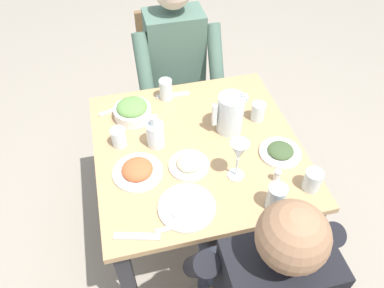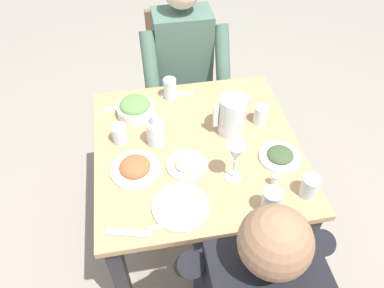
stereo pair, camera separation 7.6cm
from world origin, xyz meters
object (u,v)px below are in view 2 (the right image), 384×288
(salt_shaker, at_px, (275,180))
(plate_yoghurt, at_px, (181,206))
(chair_near, at_px, (181,73))
(wine_glass, at_px, (236,155))
(dining_table, at_px, (197,163))
(plate_dolmas, at_px, (280,156))
(plate_rice_curry, at_px, (135,168))
(water_glass_near_right, at_px, (271,202))
(water_glass_by_pitcher, at_px, (170,89))
(diner_near, at_px, (186,72))
(plate_beans, at_px, (187,164))
(water_pitcher, at_px, (232,115))
(water_glass_near_left, at_px, (120,134))
(water_glass_center, at_px, (261,114))
(diner_far, at_px, (246,281))
(water_glass_far_right, at_px, (310,186))
(oil_carafe, at_px, (156,134))
(salad_bowl, at_px, (135,108))

(salt_shaker, bearing_deg, plate_yoghurt, 7.09)
(chair_near, bearing_deg, wine_glass, 93.49)
(chair_near, xyz_separation_m, wine_glass, (-0.06, 1.03, 0.34))
(dining_table, distance_m, plate_dolmas, 0.39)
(plate_rice_curry, relative_size, wine_glass, 1.07)
(water_glass_near_right, xyz_separation_m, water_glass_by_pitcher, (0.28, -0.74, -0.00))
(diner_near, distance_m, plate_beans, 0.74)
(water_pitcher, distance_m, wine_glass, 0.28)
(water_glass_near_left, bearing_deg, water_glass_by_pitcher, -134.49)
(water_pitcher, xyz_separation_m, water_glass_center, (-0.15, -0.04, -0.05))
(diner_far, height_order, plate_dolmas, diner_far)
(chair_near, bearing_deg, water_glass_far_right, 106.21)
(water_glass_center, bearing_deg, plate_beans, 28.94)
(chair_near, distance_m, water_glass_far_right, 1.23)
(chair_near, xyz_separation_m, oil_carafe, (0.23, 0.77, 0.25))
(salad_bowl, bearing_deg, diner_near, -130.08)
(water_glass_far_right, height_order, wine_glass, wine_glass)
(dining_table, bearing_deg, wine_glass, 119.13)
(plate_dolmas, xyz_separation_m, salt_shaker, (0.07, 0.13, 0.01))
(plate_dolmas, bearing_deg, chair_near, -73.18)
(plate_rice_curry, bearing_deg, dining_table, -161.37)
(diner_far, bearing_deg, wine_glass, -97.50)
(water_pitcher, bearing_deg, dining_table, 22.35)
(chair_near, xyz_separation_m, plate_beans, (0.12, 0.94, 0.21))
(plate_dolmas, bearing_deg, salt_shaker, 61.48)
(water_glass_by_pitcher, bearing_deg, dining_table, 101.20)
(dining_table, height_order, plate_yoghurt, plate_yoghurt)
(diner_near, distance_m, water_pitcher, 0.58)
(water_pitcher, bearing_deg, water_glass_near_right, 95.10)
(dining_table, xyz_separation_m, oil_carafe, (0.18, -0.05, 0.17))
(water_glass_near_left, xyz_separation_m, water_glass_far_right, (-0.72, 0.43, 0.00))
(diner_far, relative_size, water_pitcher, 6.29)
(plate_beans, xyz_separation_m, wine_glass, (-0.18, 0.09, 0.13))
(chair_near, height_order, water_pitcher, chair_near)
(water_glass_near_left, relative_size, oil_carafe, 0.54)
(diner_near, distance_m, water_glass_center, 0.59)
(water_glass_near_left, height_order, water_glass_center, water_glass_center)
(water_glass_center, xyz_separation_m, salt_shaker, (0.05, 0.37, -0.02))
(plate_beans, relative_size, water_glass_near_right, 1.53)
(water_glass_near_left, bearing_deg, water_glass_far_right, 149.53)
(water_glass_center, xyz_separation_m, water_glass_far_right, (-0.06, 0.44, 0.00))
(salad_bowl, height_order, water_glass_far_right, same)
(plate_yoghurt, distance_m, plate_dolmas, 0.50)
(salad_bowl, distance_m, plate_dolmas, 0.71)
(chair_near, height_order, salad_bowl, chair_near)
(salad_bowl, height_order, water_glass_center, same)
(dining_table, distance_m, wine_glass, 0.35)
(plate_yoghurt, height_order, water_glass_near_left, water_glass_near_left)
(plate_dolmas, relative_size, water_glass_far_right, 2.00)
(diner_far, bearing_deg, water_pitcher, -99.16)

